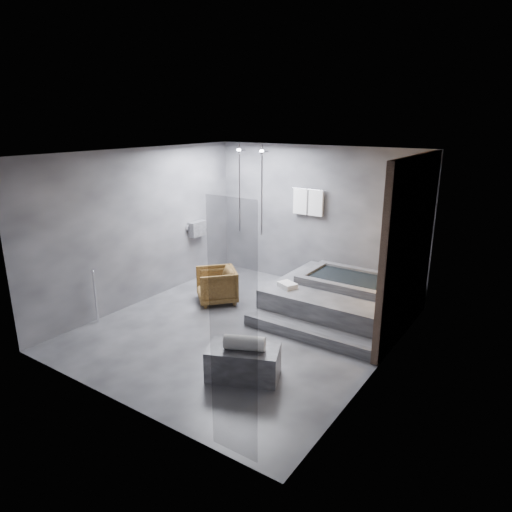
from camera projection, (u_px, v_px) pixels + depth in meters
The scene contains 7 objects.
room at pixel (273, 225), 6.94m from camera, with size 5.00×5.04×2.82m.
tub_deck at pixel (340, 299), 7.98m from camera, with size 2.20×2.00×0.50m, color #343436.
tub_step at pixel (308, 333), 7.09m from camera, with size 2.20×0.36×0.18m, color #343436.
concrete_bench at pixel (243, 362), 5.99m from camera, with size 0.94×0.52×0.42m, color #343437.
driftwood_chair at pixel (217, 285), 8.43m from camera, with size 0.69×0.71×0.64m, color #3E280F.
rolled_towel at pixel (245, 343), 5.86m from camera, with size 0.19×0.19×0.53m, color white.
deck_towel at pixel (287, 285), 7.83m from camera, with size 0.31×0.23×0.08m, color silver.
Camera 1 is at (3.99, -5.51, 3.29)m, focal length 32.00 mm.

